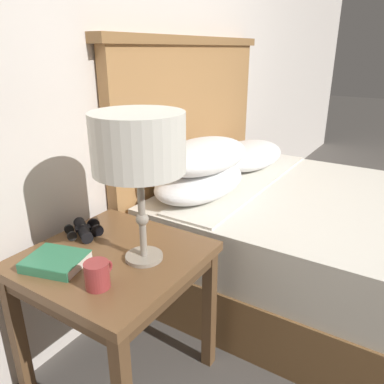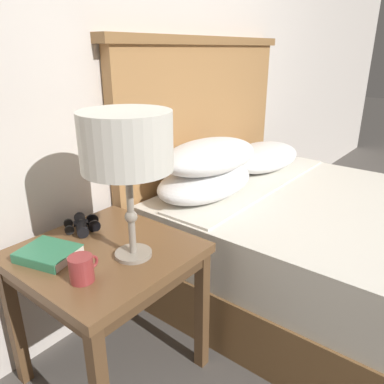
{
  "view_description": "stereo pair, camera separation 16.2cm",
  "coord_description": "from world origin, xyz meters",
  "px_view_note": "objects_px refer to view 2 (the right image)",
  "views": [
    {
      "loc": [
        -1.38,
        -0.2,
        1.26
      ],
      "look_at": [
        -0.11,
        0.61,
        0.68
      ],
      "focal_mm": 35.0,
      "sensor_mm": 36.0,
      "label": 1
    },
    {
      "loc": [
        -1.29,
        -0.33,
        1.26
      ],
      "look_at": [
        -0.11,
        0.61,
        0.68
      ],
      "focal_mm": 35.0,
      "sensor_mm": 36.0,
      "label": 2
    }
  ],
  "objects_px": {
    "binoculars_pair": "(82,225)",
    "bed": "(344,250)",
    "nightstand": "(106,268)",
    "table_lamp": "(126,144)",
    "coffee_mug": "(82,269)",
    "book_on_nightstand": "(48,254)"
  },
  "relations": [
    {
      "from": "nightstand",
      "to": "binoculars_pair",
      "type": "height_order",
      "value": "binoculars_pair"
    },
    {
      "from": "bed",
      "to": "book_on_nightstand",
      "type": "xyz_separation_m",
      "value": [
        -1.15,
        0.68,
        0.26
      ]
    },
    {
      "from": "table_lamp",
      "to": "binoculars_pair",
      "type": "height_order",
      "value": "table_lamp"
    },
    {
      "from": "bed",
      "to": "coffee_mug",
      "type": "distance_m",
      "value": 1.29
    },
    {
      "from": "bed",
      "to": "book_on_nightstand",
      "type": "relative_size",
      "value": 8.95
    },
    {
      "from": "bed",
      "to": "table_lamp",
      "type": "xyz_separation_m",
      "value": [
        -0.96,
        0.46,
        0.65
      ]
    },
    {
      "from": "coffee_mug",
      "to": "book_on_nightstand",
      "type": "bearing_deg",
      "value": 88.03
    },
    {
      "from": "nightstand",
      "to": "book_on_nightstand",
      "type": "distance_m",
      "value": 0.21
    },
    {
      "from": "table_lamp",
      "to": "coffee_mug",
      "type": "xyz_separation_m",
      "value": [
        -0.2,
        0.01,
        -0.36
      ]
    },
    {
      "from": "nightstand",
      "to": "coffee_mug",
      "type": "bearing_deg",
      "value": -148.73
    },
    {
      "from": "bed",
      "to": "table_lamp",
      "type": "bearing_deg",
      "value": 154.28
    },
    {
      "from": "bed",
      "to": "book_on_nightstand",
      "type": "height_order",
      "value": "bed"
    },
    {
      "from": "table_lamp",
      "to": "nightstand",
      "type": "bearing_deg",
      "value": 107.72
    },
    {
      "from": "book_on_nightstand",
      "to": "binoculars_pair",
      "type": "bearing_deg",
      "value": 23.91
    },
    {
      "from": "binoculars_pair",
      "to": "nightstand",
      "type": "bearing_deg",
      "value": -103.51
    },
    {
      "from": "nightstand",
      "to": "table_lamp",
      "type": "height_order",
      "value": "table_lamp"
    },
    {
      "from": "binoculars_pair",
      "to": "bed",
      "type": "bearing_deg",
      "value": -39.18
    },
    {
      "from": "coffee_mug",
      "to": "table_lamp",
      "type": "bearing_deg",
      "value": -3.64
    },
    {
      "from": "book_on_nightstand",
      "to": "coffee_mug",
      "type": "distance_m",
      "value": 0.21
    },
    {
      "from": "nightstand",
      "to": "coffee_mug",
      "type": "relative_size",
      "value": 5.63
    },
    {
      "from": "book_on_nightstand",
      "to": "binoculars_pair",
      "type": "height_order",
      "value": "binoculars_pair"
    },
    {
      "from": "nightstand",
      "to": "bed",
      "type": "bearing_deg",
      "value": -30.08
    }
  ]
}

